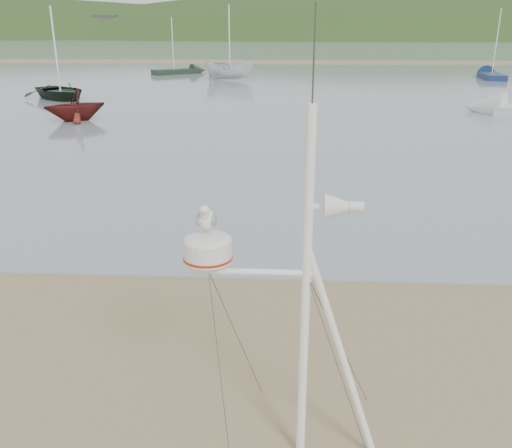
# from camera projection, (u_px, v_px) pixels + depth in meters

# --- Properties ---
(ground) EXTENTS (560.00, 560.00, 0.00)m
(ground) POSITION_uv_depth(u_px,v_px,m) (66.00, 412.00, 6.99)
(ground) COLOR olive
(ground) RESTS_ON ground
(water) EXTENTS (560.00, 256.00, 0.04)m
(water) POSITION_uv_depth(u_px,v_px,m) (277.00, 46.00, 130.65)
(water) COLOR gray
(water) RESTS_ON ground
(sandbar) EXTENTS (560.00, 7.00, 0.07)m
(sandbar) POSITION_uv_depth(u_px,v_px,m) (268.00, 62.00, 72.54)
(sandbar) COLOR olive
(sandbar) RESTS_ON water
(hill_ridge) EXTENTS (620.00, 180.00, 80.00)m
(hill_ridge) POSITION_uv_depth(u_px,v_px,m) (325.00, 85.00, 232.96)
(hill_ridge) COLOR #203716
(hill_ridge) RESTS_ON ground
(far_cottages) EXTENTS (294.40, 6.30, 8.00)m
(far_cottages) POSITION_uv_depth(u_px,v_px,m) (290.00, 27.00, 189.08)
(far_cottages) COLOR silver
(far_cottages) RESTS_ON ground
(mast_rig) EXTENTS (2.17, 2.31, 4.89)m
(mast_rig) POSITION_uv_depth(u_px,v_px,m) (298.00, 370.00, 5.87)
(mast_rig) COLOR white
(mast_rig) RESTS_ON ground
(boat_dark) EXTENTS (3.20, 3.35, 5.03)m
(boat_dark) POSITION_uv_depth(u_px,v_px,m) (57.00, 60.00, 35.31)
(boat_dark) COLOR black
(boat_dark) RESTS_ON water
(boat_red) EXTENTS (2.86, 3.09, 3.07)m
(boat_red) POSITION_uv_depth(u_px,v_px,m) (73.00, 90.00, 27.53)
(boat_red) COLOR #5C1815
(boat_red) RESTS_ON water
(boat_white) EXTENTS (2.21, 2.18, 4.67)m
(boat_white) POSITION_uv_depth(u_px,v_px,m) (230.00, 53.00, 47.70)
(boat_white) COLOR silver
(boat_white) RESTS_ON water
(sailboat_blue_far) EXTENTS (2.36, 6.80, 6.64)m
(sailboat_blue_far) POSITION_uv_depth(u_px,v_px,m) (487.00, 74.00, 51.30)
(sailboat_blue_far) COLOR #16264D
(sailboat_blue_far) RESTS_ON ground
(sailboat_dark_mid) EXTENTS (5.47, 4.68, 5.82)m
(sailboat_dark_mid) POSITION_uv_depth(u_px,v_px,m) (186.00, 71.00, 55.23)
(sailboat_dark_mid) COLOR black
(sailboat_dark_mid) RESTS_ON ground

